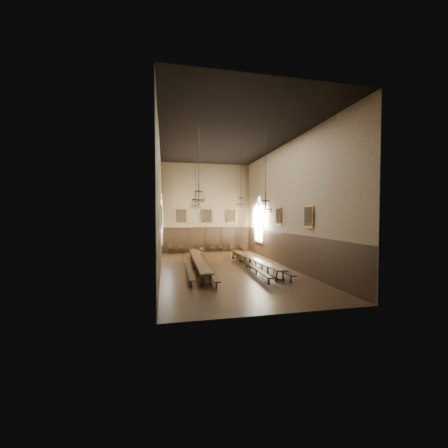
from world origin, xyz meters
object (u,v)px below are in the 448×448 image
object	(u,v)px
bench_right_outer	(260,263)
chandelier_back_right	(241,200)
chandelier_back_left	(195,202)
chair_1	(182,250)
chair_4	(213,249)
chair_7	(242,249)
bench_right_inner	(247,264)
chair_3	(202,250)
chair_2	(192,250)
chandelier_front_right	(266,204)
chandelier_front_left	(199,195)
chair_0	(171,250)
table_right	(253,263)
bench_left_outer	(188,266)
chair_5	(221,249)
bench_left_inner	(207,266)
chair_6	(231,249)
table_left	(198,264)

from	to	relation	value
bench_right_outer	chandelier_back_right	distance (m)	5.36
chandelier_back_left	chair_1	bearing A→B (deg)	97.63
chair_4	chair_7	xyz separation A→B (m)	(3.02, -0.06, -0.03)
bench_right_inner	chair_3	bearing A→B (deg)	103.69
chair_2	chair_3	bearing A→B (deg)	13.58
chandelier_front_right	chandelier_front_left	bearing A→B (deg)	171.84
chair_3	chandelier_back_left	size ratio (longest dim) A/B	0.20
chair_3	chandelier_back_right	size ratio (longest dim) A/B	0.21
bench_right_inner	chair_0	size ratio (longest dim) A/B	10.26
table_right	bench_right_inner	size ratio (longest dim) A/B	0.89
chair_2	bench_left_outer	bearing A→B (deg)	-82.83
bench_right_inner	chair_2	world-z (taller)	chair_2
chair_2	chair_4	size ratio (longest dim) A/B	0.92
chandelier_back_left	chair_5	bearing A→B (deg)	60.50
chair_0	chair_3	size ratio (longest dim) A/B	1.09
bench_left_outer	bench_left_inner	world-z (taller)	bench_left_inner
bench_right_inner	chair_5	world-z (taller)	chair_5
chair_1	chair_6	size ratio (longest dim) A/B	1.09
chair_5	chair_6	distance (m)	1.10
bench_left_outer	chair_7	xyz separation A→B (m)	(6.21, 8.48, -0.02)
table_left	chair_5	size ratio (longest dim) A/B	10.68
bench_left_inner	bench_left_outer	bearing A→B (deg)	172.00
chair_3	chandelier_back_right	xyz separation A→B (m)	(2.35, -5.90, 4.68)
chair_0	chandelier_back_right	size ratio (longest dim) A/B	0.23
chair_5	chandelier_front_left	bearing A→B (deg)	-88.71
chandelier_back_left	chair_7	bearing A→B (deg)	46.32
chair_2	chandelier_front_right	xyz separation A→B (m)	(3.47, -11.17, 4.22)
bench_right_outer	chair_4	size ratio (longest dim) A/B	10.36
chair_7	chandelier_front_right	xyz separation A→B (m)	(-1.68, -11.21, 4.23)
chair_2	chair_3	world-z (taller)	chair_3
bench_right_inner	chair_0	world-z (taller)	chair_0
bench_right_outer	chair_4	bearing A→B (deg)	103.18
table_left	bench_right_outer	xyz separation A→B (m)	(4.49, -0.09, -0.11)
table_right	chair_0	world-z (taller)	chair_0
bench_left_inner	chandelier_back_left	world-z (taller)	chandelier_back_left
chandelier_back_left	chandelier_front_right	size ratio (longest dim) A/B	0.93
chair_0	chair_4	xyz separation A→B (m)	(4.19, 0.08, -0.01)
chair_6	chair_7	bearing A→B (deg)	-3.23
chair_0	bench_left_outer	bearing A→B (deg)	-102.39
chair_2	chandelier_front_left	size ratio (longest dim) A/B	0.20
table_left	bench_right_inner	world-z (taller)	table_left
chair_1	chandelier_front_right	world-z (taller)	chandelier_front_right
table_left	chandelier_front_left	distance (m)	5.15
chair_6	table_right	bearing A→B (deg)	-97.75
bench_left_outer	chair_6	distance (m)	9.89
bench_left_outer	chandelier_front_left	distance (m)	5.23
bench_right_outer	chandelier_back_left	size ratio (longest dim) A/B	2.15
bench_left_outer	chair_7	bearing A→B (deg)	53.76
table_right	chair_1	distance (m)	9.69
chair_7	chandelier_back_right	distance (m)	7.79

